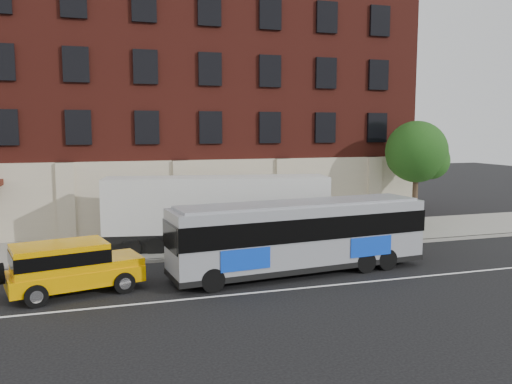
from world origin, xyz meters
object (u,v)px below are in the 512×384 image
object	(u,v)px
city_bus	(300,234)
shipping_container	(217,214)
street_tree	(417,154)
yellow_suv	(69,265)

from	to	relation	value
city_bus	shipping_container	bearing A→B (deg)	113.62
shipping_container	street_tree	bearing A→B (deg)	8.61
yellow_suv	shipping_container	size ratio (longest dim) A/B	0.46
city_bus	yellow_suv	distance (m)	8.92
yellow_suv	shipping_container	bearing A→B (deg)	38.04
yellow_suv	city_bus	bearing A→B (deg)	0.37
city_bus	yellow_suv	world-z (taller)	city_bus
street_tree	shipping_container	xyz separation A→B (m)	(-12.45, -1.88, -2.64)
street_tree	city_bus	distance (m)	12.69
street_tree	yellow_suv	size ratio (longest dim) A/B	1.24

